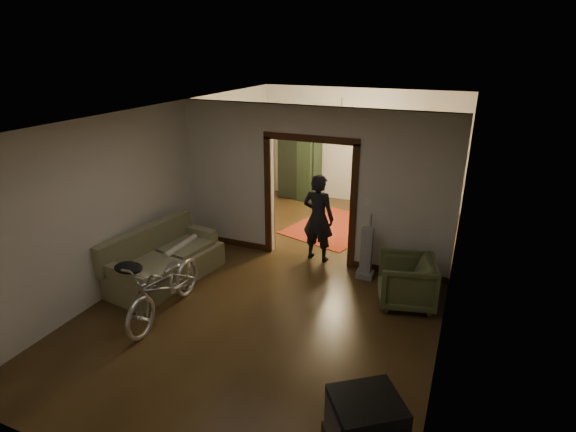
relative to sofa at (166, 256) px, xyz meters
The scene contains 23 objects.
floor 2.22m from the sofa, 27.73° to the left, with size 5.00×8.50×0.01m, color #31210F.
ceiling 3.19m from the sofa, 27.73° to the left, with size 5.00×8.50×0.01m, color white.
wall_back 5.68m from the sofa, 69.95° to the left, with size 5.00×0.02×2.80m, color beige.
wall_left 1.50m from the sofa, 119.96° to the left, with size 0.02×8.50×2.80m, color beige.
wall_right 4.63m from the sofa, 12.86° to the left, with size 0.02×8.50×2.80m, color beige.
partition_wall 2.77m from the sofa, 42.51° to the left, with size 5.00×0.14×2.80m, color beige.
door_casing 2.68m from the sofa, 42.51° to the left, with size 1.74×0.20×2.32m, color black.
far_window 5.94m from the sofa, 63.35° to the left, with size 0.98×0.06×1.28m, color black.
chandelier 4.42m from the sofa, 61.33° to the left, with size 0.24×0.24×0.24m, color #FFE0A5.
light_switch 3.50m from the sofa, 29.56° to the left, with size 0.08×0.01×0.12m, color silver.
sofa is the anchor object (origin of this frame).
rolled_paper 0.32m from the sofa, 71.57° to the left, with size 0.11×0.11×0.85m, color beige.
jacket 0.94m from the sofa, 86.86° to the right, with size 0.45×0.34×0.13m, color black.
bicycle 1.07m from the sofa, 53.15° to the right, with size 0.63×1.81×0.95m, color silver.
armchair 3.92m from the sofa, 12.00° to the left, with size 0.81×0.84×0.76m, color #49532F.
crt_tv 4.68m from the sofa, 31.85° to the right, with size 0.57×0.51×0.49m, color black.
vacuum 3.37m from the sofa, 24.35° to the left, with size 0.28×0.23×0.92m, color gray.
person 2.74m from the sofa, 40.12° to the left, with size 0.60×0.39×1.64m, color black.
oriental_rug 3.87m from the sofa, 60.07° to the left, with size 1.58×2.07×0.02m, color maroon.
locker 5.04m from the sofa, 84.89° to the left, with size 1.00×0.55×1.99m, color black.
globe 5.23m from the sofa, 84.89° to the left, with size 0.30×0.30×0.30m, color #1E5972.
desk 5.45m from the sofa, 55.99° to the left, with size 0.89×0.50×0.66m, color black.
desk_chair 4.88m from the sofa, 61.91° to the left, with size 0.40×0.40×0.91m, color black.
Camera 1 is at (2.57, -6.44, 3.76)m, focal length 28.00 mm.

